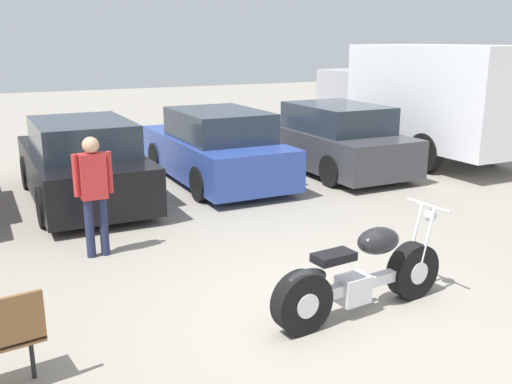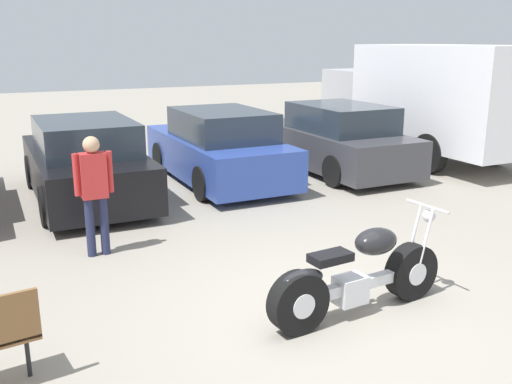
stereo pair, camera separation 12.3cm
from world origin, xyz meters
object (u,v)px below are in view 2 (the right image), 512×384
Objects in this scene: motorcycle at (357,277)px; parked_car_black at (85,163)px; parked_car_blue at (219,148)px; parked_car_dark_grey at (335,140)px; person_standing at (94,186)px; delivery_truck at (428,97)px.

motorcycle is 0.51× the size of parked_car_black.
parked_car_blue is 2.75m from parked_car_dark_grey.
person_standing reaches higher than parked_car_dark_grey.
parked_car_black is at bearing -178.34° from delivery_truck.
parked_car_blue is at bearing 81.51° from motorcycle.
parked_car_blue is 0.72× the size of delivery_truck.
motorcycle is 7.08m from parked_car_dark_grey.
person_standing is at bearing -159.59° from delivery_truck.
parked_car_black is 8.26m from delivery_truck.
parked_car_blue is 5.53m from delivery_truck.
motorcycle is at bearing -121.31° from parked_car_dark_grey.
parked_car_dark_grey is (3.68, 6.04, 0.27)m from motorcycle.
delivery_truck is at bearing -0.56° from parked_car_blue.
delivery_truck is at bearing 1.66° from parked_car_black.
delivery_truck reaches higher than parked_car_dark_grey.
parked_car_black and parked_car_blue have the same top height.
parked_car_dark_grey is at bearing 58.69° from motorcycle.
parked_car_black is 0.72× the size of delivery_truck.
parked_car_blue is (0.93, 6.24, 0.27)m from motorcycle.
parked_car_black is at bearing 106.97° from motorcycle.
motorcycle is 0.51× the size of parked_car_dark_grey.
motorcycle is at bearing -54.05° from person_standing.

